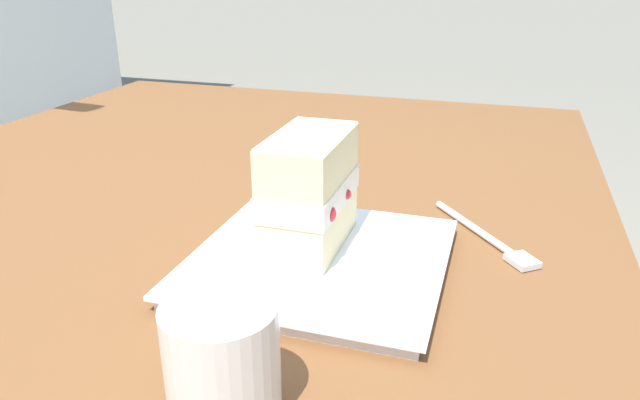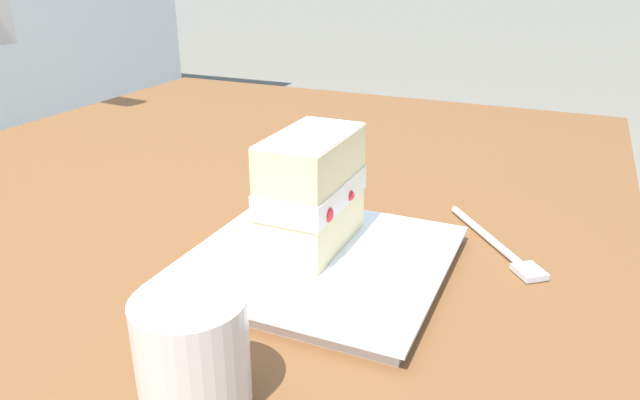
% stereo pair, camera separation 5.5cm
% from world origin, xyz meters
% --- Properties ---
extents(patio_table, '(1.35, 1.01, 0.71)m').
position_xyz_m(patio_table, '(0.00, 0.00, 0.62)').
color(patio_table, brown).
rests_on(patio_table, ground).
extents(dessert_plate, '(0.24, 0.24, 0.02)m').
position_xyz_m(dessert_plate, '(0.09, 0.21, 0.72)').
color(dessert_plate, white).
rests_on(dessert_plate, patio_table).
extents(cake_slice, '(0.12, 0.08, 0.11)m').
position_xyz_m(cake_slice, '(0.08, 0.19, 0.78)').
color(cake_slice, beige).
rests_on(cake_slice, dessert_plate).
extents(dessert_fork, '(0.14, 0.12, 0.01)m').
position_xyz_m(dessert_fork, '(-0.02, 0.36, 0.71)').
color(dessert_fork, silver).
rests_on(dessert_fork, patio_table).
extents(coffee_cup, '(0.07, 0.07, 0.08)m').
position_xyz_m(coffee_cup, '(0.30, 0.21, 0.75)').
color(coffee_cup, silver).
rests_on(coffee_cup, patio_table).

